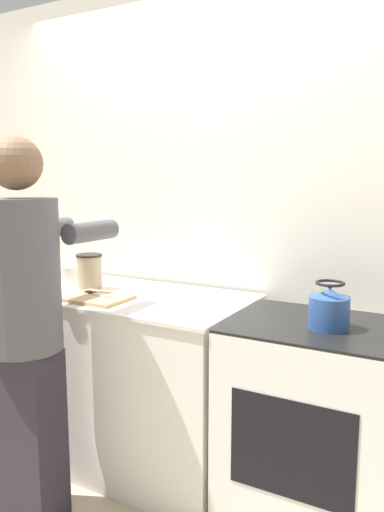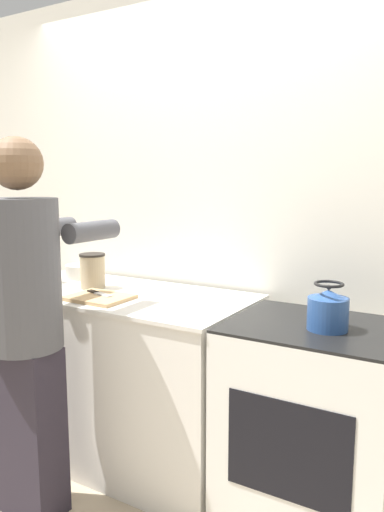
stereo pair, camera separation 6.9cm
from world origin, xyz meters
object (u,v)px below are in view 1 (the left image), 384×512
object	(u,v)px
person	(26,317)
bowl_prep	(76,272)
oven	(312,426)
knife	(97,294)
cutting_board	(97,298)
canister_jar	(89,271)
kettle	(329,309)

from	to	relation	value
person	bowl_prep	bearing A→B (deg)	117.48
oven	knife	xyz separation A→B (m)	(-1.09, -0.10, 0.48)
oven	bowl_prep	xyz separation A→B (m)	(-1.52, 0.23, 0.50)
oven	cutting_board	size ratio (longest dim) A/B	3.00
cutting_board	bowl_prep	xyz separation A→B (m)	(-0.46, 0.36, 0.03)
bowl_prep	canister_jar	world-z (taller)	canister_jar
oven	cutting_board	xyz separation A→B (m)	(-1.06, -0.13, 0.47)
oven	person	world-z (taller)	person
oven	knife	world-z (taller)	knife
person	knife	world-z (taller)	person
person	cutting_board	xyz separation A→B (m)	(0.06, 0.41, 0.01)
knife	oven	bearing A→B (deg)	20.05
oven	cutting_board	world-z (taller)	cutting_board
kettle	knife	bearing A→B (deg)	-177.33
person	canister_jar	bearing A→B (deg)	103.76
oven	kettle	size ratio (longest dim) A/B	4.75
kettle	canister_jar	world-z (taller)	same
person	cutting_board	bearing A→B (deg)	81.64
knife	bowl_prep	size ratio (longest dim) A/B	1.01
bowl_prep	oven	bearing A→B (deg)	-8.75
cutting_board	bowl_prep	distance (m)	0.59
oven	kettle	bearing A→B (deg)	-34.08
cutting_board	canister_jar	distance (m)	0.29
oven	cutting_board	distance (m)	1.17
oven	canister_jar	size ratio (longest dim) A/B	4.79
knife	kettle	world-z (taller)	kettle
oven	knife	size ratio (longest dim) A/B	4.89
person	bowl_prep	distance (m)	0.87
oven	cutting_board	bearing A→B (deg)	-173.16
oven	canister_jar	bearing A→B (deg)	177.43
cutting_board	canister_jar	size ratio (longest dim) A/B	1.60
oven	canister_jar	distance (m)	1.39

